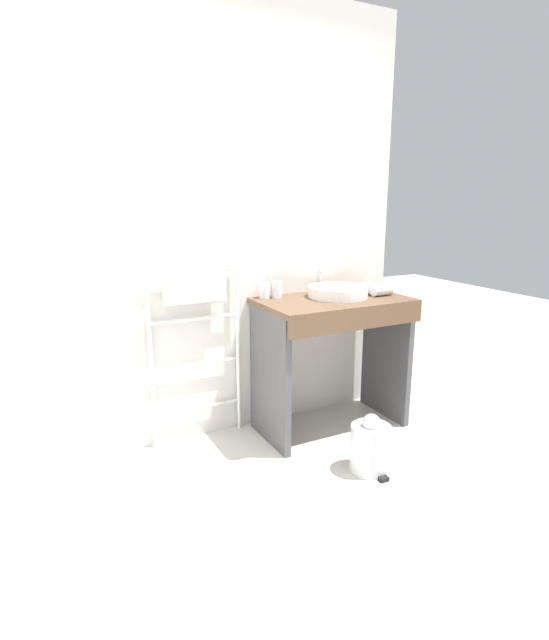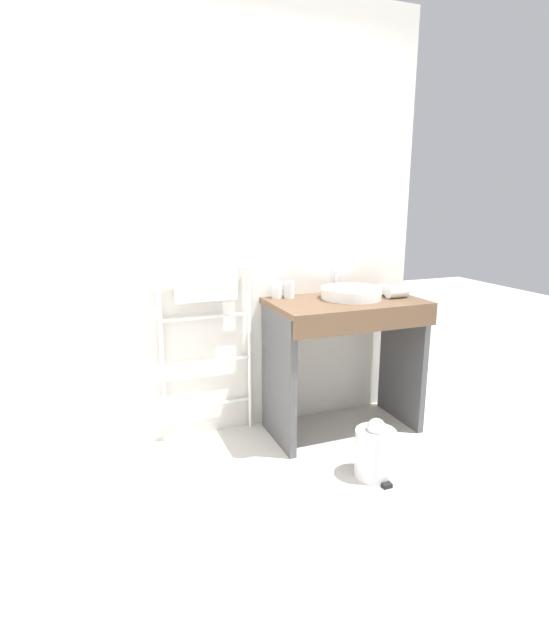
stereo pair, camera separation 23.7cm
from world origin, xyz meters
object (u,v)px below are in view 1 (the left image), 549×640
object	(u,v)px
sink_basin	(338,291)
toilet	(0,455)
towel_radiator	(195,316)
cup_near_wall	(265,290)
cup_near_edge	(277,289)
trash_bin	(370,447)
hair_dryer	(380,289)

from	to	relation	value
sink_basin	toilet	bearing A→B (deg)	-175.55
toilet	towel_radiator	world-z (taller)	towel_radiator
sink_basin	cup_near_wall	size ratio (longest dim) A/B	3.77
cup_near_edge	cup_near_wall	bearing A→B (deg)	163.97
sink_basin	trash_bin	size ratio (longest dim) A/B	1.12
toilet	sink_basin	size ratio (longest dim) A/B	2.06
cup_near_wall	trash_bin	bearing A→B (deg)	-71.10
toilet	cup_near_wall	size ratio (longest dim) A/B	7.78
cup_near_edge	hair_dryer	bearing A→B (deg)	-20.05
toilet	hair_dryer	xyz separation A→B (m)	(2.22, 0.08, 0.57)
hair_dryer	trash_bin	world-z (taller)	hair_dryer
towel_radiator	trash_bin	bearing A→B (deg)	-48.04
towel_radiator	cup_near_edge	world-z (taller)	towel_radiator
trash_bin	cup_near_edge	bearing A→B (deg)	104.30
sink_basin	hair_dryer	bearing A→B (deg)	-13.89
towel_radiator	sink_basin	world-z (taller)	towel_radiator
towel_radiator	toilet	bearing A→B (deg)	-161.78
hair_dryer	towel_radiator	bearing A→B (deg)	166.78
cup_near_wall	trash_bin	distance (m)	1.12
cup_near_edge	hair_dryer	distance (m)	0.67
hair_dryer	toilet	bearing A→B (deg)	-177.90
sink_basin	cup_near_wall	distance (m)	0.46
cup_near_wall	toilet	bearing A→B (deg)	-167.61
cup_near_edge	hair_dryer	size ratio (longest dim) A/B	0.56
towel_radiator	cup_near_edge	size ratio (longest dim) A/B	10.59
trash_bin	sink_basin	bearing A→B (deg)	74.84
sink_basin	cup_near_wall	world-z (taller)	cup_near_wall
trash_bin	towel_radiator	bearing A→B (deg)	131.96
towel_radiator	sink_basin	bearing A→B (deg)	-13.00
toilet	hair_dryer	world-z (taller)	hair_dryer
toilet	trash_bin	xyz separation A→B (m)	(1.78, -0.44, -0.18)
cup_near_wall	hair_dryer	distance (m)	0.75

